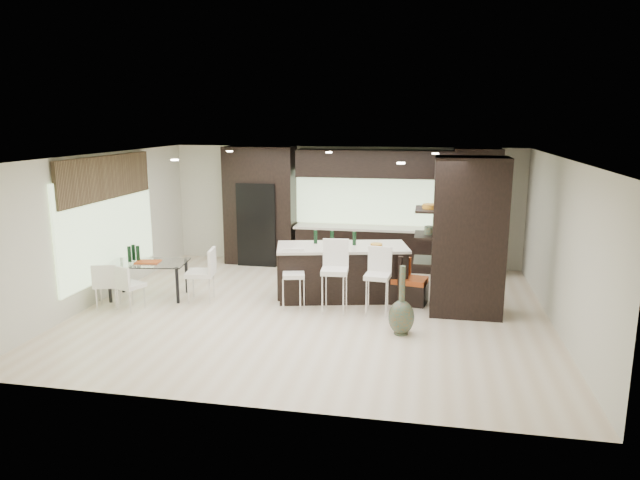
% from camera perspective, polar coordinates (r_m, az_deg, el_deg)
% --- Properties ---
extents(ground, '(8.00, 8.00, 0.00)m').
position_cam_1_polar(ground, '(10.10, -0.65, -7.09)').
color(ground, beige).
rests_on(ground, ground).
extents(back_wall, '(8.00, 0.02, 2.70)m').
position_cam_1_polar(back_wall, '(13.14, 2.40, 3.43)').
color(back_wall, beige).
rests_on(back_wall, ground).
extents(left_wall, '(0.02, 7.00, 2.70)m').
position_cam_1_polar(left_wall, '(11.24, -21.08, 1.18)').
color(left_wall, beige).
rests_on(left_wall, ground).
extents(right_wall, '(0.02, 7.00, 2.70)m').
position_cam_1_polar(right_wall, '(9.78, 22.96, -0.49)').
color(right_wall, beige).
rests_on(right_wall, ground).
extents(ceiling, '(8.00, 7.00, 0.02)m').
position_cam_1_polar(ceiling, '(9.57, -0.69, 8.38)').
color(ceiling, white).
rests_on(ceiling, ground).
extents(window_left, '(0.04, 3.20, 1.90)m').
position_cam_1_polar(window_left, '(11.39, -20.38, 1.36)').
color(window_left, '#B2D199').
rests_on(window_left, left_wall).
extents(window_back, '(3.40, 0.04, 1.20)m').
position_cam_1_polar(window_back, '(13.00, 5.01, 4.20)').
color(window_back, '#B2D199').
rests_on(window_back, back_wall).
extents(stone_accent, '(0.08, 3.00, 0.80)m').
position_cam_1_polar(stone_accent, '(11.25, -20.58, 5.86)').
color(stone_accent, brown).
rests_on(stone_accent, left_wall).
extents(ceiling_spots, '(4.00, 3.00, 0.02)m').
position_cam_1_polar(ceiling_spots, '(9.81, -0.39, 8.35)').
color(ceiling_spots, white).
rests_on(ceiling_spots, ceiling).
extents(back_cabinetry, '(6.80, 0.68, 2.70)m').
position_cam_1_polar(back_cabinetry, '(12.75, 4.41, 3.15)').
color(back_cabinetry, black).
rests_on(back_cabinetry, ground).
extents(refrigerator, '(0.90, 0.68, 1.90)m').
position_cam_1_polar(refrigerator, '(13.25, -6.01, 1.70)').
color(refrigerator, black).
rests_on(refrigerator, ground).
extents(partition_column, '(1.20, 0.80, 2.70)m').
position_cam_1_polar(partition_column, '(9.97, 14.61, 0.30)').
color(partition_column, black).
rests_on(partition_column, ground).
extents(kitchen_island, '(2.58, 1.56, 1.00)m').
position_cam_1_polar(kitchen_island, '(10.70, 2.22, -3.19)').
color(kitchen_island, black).
rests_on(kitchen_island, ground).
extents(stool_left, '(0.46, 0.46, 0.86)m').
position_cam_1_polar(stool_left, '(10.10, -2.65, -4.56)').
color(stool_left, white).
rests_on(stool_left, ground).
extents(stool_mid, '(0.48, 0.48, 1.02)m').
position_cam_1_polar(stool_mid, '(9.90, 1.47, -4.40)').
color(stool_mid, white).
rests_on(stool_mid, ground).
extents(stool_right, '(0.45, 0.45, 0.94)m').
position_cam_1_polar(stool_right, '(9.84, 5.75, -4.81)').
color(stool_right, white).
rests_on(stool_right, ground).
extents(bench, '(1.31, 0.70, 0.48)m').
position_cam_1_polar(bench, '(10.64, 7.29, -4.84)').
color(bench, black).
rests_on(bench, ground).
extents(floor_vase, '(0.50, 0.50, 1.10)m').
position_cam_1_polar(floor_vase, '(8.97, 8.18, -5.99)').
color(floor_vase, '#404834').
rests_on(floor_vase, ground).
extents(dining_table, '(1.52, 1.00, 0.68)m').
position_cam_1_polar(dining_table, '(11.21, -16.72, -3.86)').
color(dining_table, white).
rests_on(dining_table, ground).
extents(chair_near, '(0.53, 0.53, 0.75)m').
position_cam_1_polar(chair_near, '(10.62, -18.42, -4.63)').
color(chair_near, white).
rests_on(chair_near, ground).
extents(chair_far, '(0.53, 0.53, 0.77)m').
position_cam_1_polar(chair_far, '(10.84, -20.48, -4.41)').
color(chair_far, white).
rests_on(chair_far, ground).
extents(chair_end, '(0.57, 0.57, 0.91)m').
position_cam_1_polar(chair_end, '(10.74, -11.85, -3.64)').
color(chair_end, white).
rests_on(chair_end, ground).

